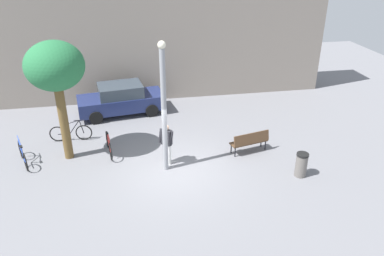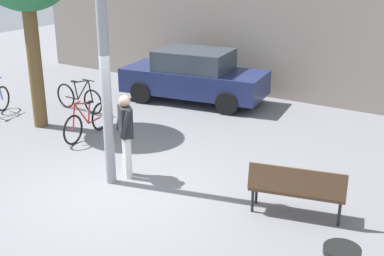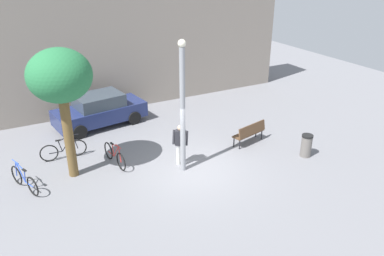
# 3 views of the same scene
# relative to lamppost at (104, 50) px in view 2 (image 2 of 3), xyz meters

# --- Properties ---
(ground_plane) EXTENTS (36.00, 36.00, 0.00)m
(ground_plane) POSITION_rel_lamppost_xyz_m (0.33, -0.15, -2.59)
(ground_plane) COLOR slate
(lamppost) EXTENTS (0.28, 0.28, 4.91)m
(lamppost) POSITION_rel_lamppost_xyz_m (0.00, 0.00, 0.00)
(lamppost) COLOR gray
(lamppost) RESTS_ON ground_plane
(person_by_lamppost) EXTENTS (0.60, 0.55, 1.67)m
(person_by_lamppost) POSITION_rel_lamppost_xyz_m (0.09, 0.38, -1.63)
(person_by_lamppost) COLOR white
(person_by_lamppost) RESTS_ON ground_plane
(park_bench) EXTENTS (1.67, 0.83, 0.92)m
(park_bench) POSITION_rel_lamppost_xyz_m (3.53, 0.64, -2.05)
(park_bench) COLOR #513823
(park_bench) RESTS_ON ground_plane
(bicycle_red) EXTENTS (0.30, 1.80, 0.97)m
(bicycle_red) POSITION_rel_lamppost_xyz_m (-2.14, 1.60, -2.21)
(bicycle_red) COLOR black
(bicycle_red) RESTS_ON ground_plane
(bicycle_black) EXTENTS (1.81, 0.15, 0.97)m
(bicycle_black) POSITION_rel_lamppost_xyz_m (-3.77, 3.01, -2.21)
(bicycle_black) COLOR black
(bicycle_black) RESTS_ON ground_plane
(parked_car_navy) EXTENTS (4.40, 2.28, 1.55)m
(parked_car_navy) POSITION_rel_lamppost_xyz_m (-1.57, 5.55, -1.82)
(parked_car_navy) COLOR navy
(parked_car_navy) RESTS_ON ground_plane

